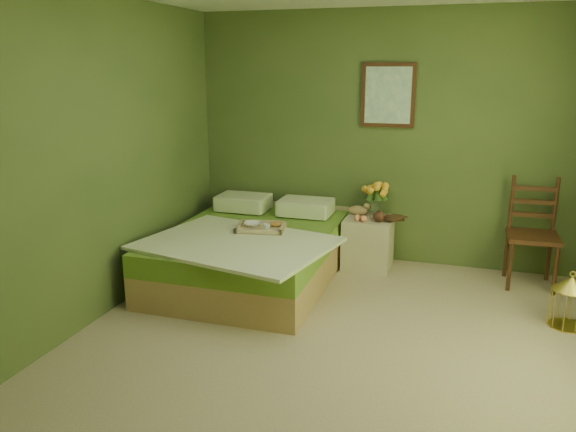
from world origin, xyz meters
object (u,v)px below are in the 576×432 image
(chair, at_px, (533,226))
(bed, at_px, (253,248))
(nightstand, at_px, (369,235))
(birdcage, at_px, (569,302))

(chair, bearing_deg, bed, -166.55)
(nightstand, relative_size, birdcage, 2.25)
(bed, relative_size, birdcage, 5.36)
(nightstand, distance_m, chair, 1.56)
(nightstand, height_order, birdcage, nightstand)
(bed, xyz_separation_m, birdcage, (2.80, -0.25, -0.10))
(bed, height_order, birdcage, bed)
(chair, bearing_deg, nightstand, 179.51)
(bed, distance_m, birdcage, 2.81)
(nightstand, xyz_separation_m, chair, (1.55, 0.03, 0.22))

